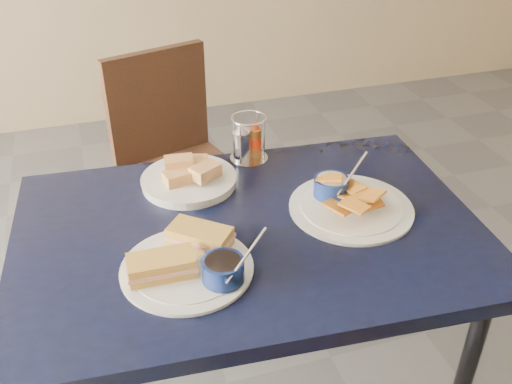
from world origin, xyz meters
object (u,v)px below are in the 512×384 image
object	(u,v)px
sandwich_plate	(191,260)
plantain_plate	(346,200)
bread_basket	(189,178)
condiment_caddy	(247,142)
dining_table	(249,251)
chair_far	(178,148)

from	to	relation	value
sandwich_plate	plantain_plate	xyz separation A→B (m)	(0.42, 0.12, -0.01)
bread_basket	condiment_caddy	xyz separation A→B (m)	(0.19, 0.09, 0.03)
dining_table	chair_far	xyz separation A→B (m)	(-0.02, 0.91, -0.18)
sandwich_plate	plantain_plate	bearing A→B (deg)	16.20
condiment_caddy	plantain_plate	bearing A→B (deg)	-61.39
dining_table	sandwich_plate	bearing A→B (deg)	-146.23
chair_far	bread_basket	xyz separation A→B (m)	(-0.08, -0.68, 0.27)
bread_basket	condiment_caddy	world-z (taller)	condiment_caddy
chair_far	plantain_plate	bearing A→B (deg)	-72.95
chair_far	condiment_caddy	xyz separation A→B (m)	(0.11, -0.59, 0.31)
plantain_plate	bread_basket	bearing A→B (deg)	148.14
dining_table	chair_far	size ratio (longest dim) A/B	1.34
plantain_plate	bread_basket	distance (m)	0.42
dining_table	bread_basket	distance (m)	0.27
bread_basket	plantain_plate	bearing A→B (deg)	-31.86
chair_far	plantain_plate	size ratio (longest dim) A/B	2.79
sandwich_plate	bread_basket	bearing A→B (deg)	78.92
condiment_caddy	bread_basket	bearing A→B (deg)	-155.55
chair_far	sandwich_plate	world-z (taller)	chair_far
chair_far	sandwich_plate	distance (m)	1.07
chair_far	sandwich_plate	xyz separation A→B (m)	(-0.15, -1.02, 0.27)
dining_table	condiment_caddy	size ratio (longest dim) A/B	8.58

